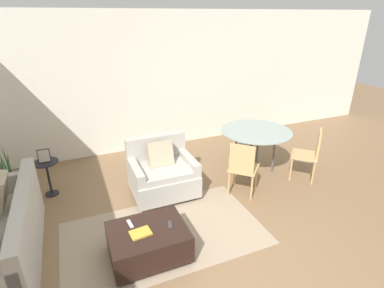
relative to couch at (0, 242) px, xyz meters
The scene contains 15 objects.
ground_plane 2.59m from the couch, 25.53° to the right, with size 20.00×20.00×0.00m, color brown.
wall_back 3.64m from the couch, 48.01° to the left, with size 12.00×0.06×2.75m.
area_rug 1.89m from the couch, ahead, with size 2.57×1.49×0.01m.
couch is the anchor object (origin of this frame).
armchair 2.25m from the couch, 18.14° to the left, with size 0.98×0.82×0.88m.
ottoman 1.66m from the couch, 19.48° to the right, with size 0.89×0.69×0.38m.
book_stack 1.59m from the couch, 21.85° to the right, with size 0.25×0.19×0.02m.
tv_remote_primary 1.92m from the couch, 17.38° to the right, with size 0.07×0.14×0.01m.
tv_remote_secondary 1.46m from the couch, 15.07° to the right, with size 0.06×0.17×0.01m.
potted_plant 1.38m from the couch, 92.09° to the left, with size 0.38×0.38×0.97m.
side_table 1.44m from the couch, 70.30° to the left, with size 0.38×0.38×0.58m.
picture_frame 1.48m from the couch, 70.30° to the left, with size 0.18×0.07×0.20m.
dining_table 4.04m from the couch, 11.91° to the left, with size 1.25×1.25×0.76m.
dining_chair_near_left 3.28m from the couch, ahead, with size 0.59×0.59×0.90m.
dining_chair_near_right 4.61m from the couch, ahead, with size 0.59×0.59×0.90m.
Camera 1 is at (-1.36, -2.18, 2.65)m, focal length 28.00 mm.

